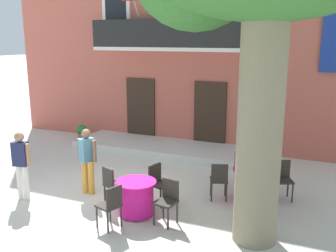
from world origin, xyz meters
TOP-DOWN VIEW (x-y plane):
  - ground_plane at (0.00, 0.00)m, footprint 120.00×120.00m
  - building_facade at (-0.14, 6.99)m, footprint 13.00×5.09m
  - entrance_step_platform at (-0.14, 4.07)m, footprint 6.08×1.85m
  - cafe_table_near_tree at (1.21, -0.42)m, footprint 0.86×0.86m
  - cafe_chair_near_tree_0 at (1.96, -0.48)m, footprint 0.46×0.46m
  - cafe_chair_near_tree_1 at (1.39, 0.31)m, footprint 0.51×0.51m
  - cafe_chair_near_tree_2 at (0.49, -0.20)m, footprint 0.52×0.52m
  - cafe_chair_near_tree_3 at (1.04, -1.15)m, footprint 0.51×0.51m
  - cafe_table_middle at (3.30, 1.33)m, footprint 0.86×0.86m
  - cafe_chair_middle_0 at (3.96, 1.70)m, footprint 0.53×0.53m
  - cafe_chair_middle_1 at (2.90, 1.98)m, footprint 0.53×0.53m
  - cafe_chair_middle_2 at (2.62, 1.01)m, footprint 0.51×0.51m
  - cafe_chair_middle_3 at (3.58, 0.64)m, footprint 0.50×0.50m
  - ground_planter_left at (-3.53, 4.24)m, footprint 0.40×0.40m
  - pedestrian_near_entrance at (-0.41, 0.15)m, footprint 0.53×0.39m
  - pedestrian_mid_plaza at (-1.59, -0.74)m, footprint 0.53×0.30m

SIDE VIEW (x-z plane):
  - ground_plane at x=0.00m, z-range 0.00..0.00m
  - entrance_step_platform at x=-0.14m, z-range 0.00..0.25m
  - ground_planter_left at x=-3.53m, z-range 0.04..0.60m
  - cafe_table_near_tree at x=1.21m, z-range 0.01..0.77m
  - cafe_table_middle at x=3.30m, z-range 0.01..0.77m
  - cafe_chair_near_tree_0 at x=1.96m, z-range 0.07..0.98m
  - cafe_chair_near_tree_1 at x=1.39m, z-range 0.07..0.98m
  - cafe_chair_near_tree_2 at x=0.49m, z-range 0.07..0.98m
  - cafe_chair_near_tree_3 at x=1.04m, z-range 0.07..0.98m
  - cafe_chair_middle_0 at x=3.96m, z-range 0.07..0.98m
  - cafe_chair_middle_1 at x=2.90m, z-range 0.07..0.98m
  - cafe_chair_middle_2 at x=2.62m, z-range 0.07..0.98m
  - cafe_chair_middle_3 at x=3.58m, z-range 0.07..0.98m
  - pedestrian_near_entrance at x=-0.41m, z-range 0.10..1.71m
  - pedestrian_mid_plaza at x=-1.59m, z-range 0.10..1.73m
  - building_facade at x=-0.14m, z-range 0.00..7.50m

